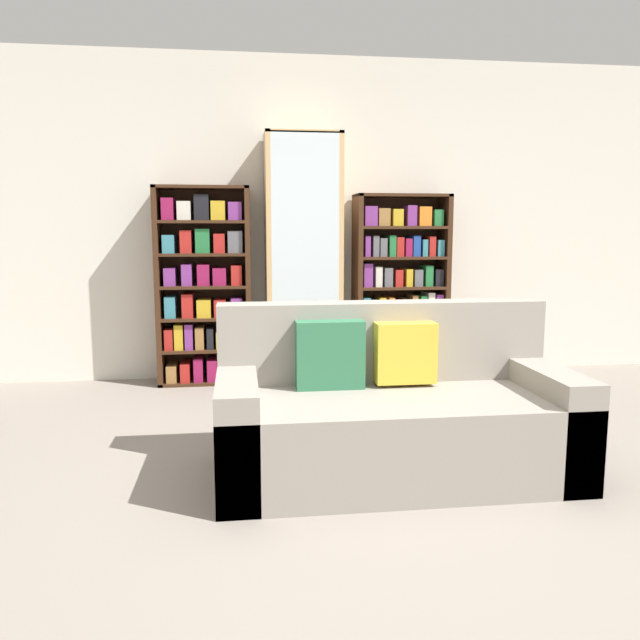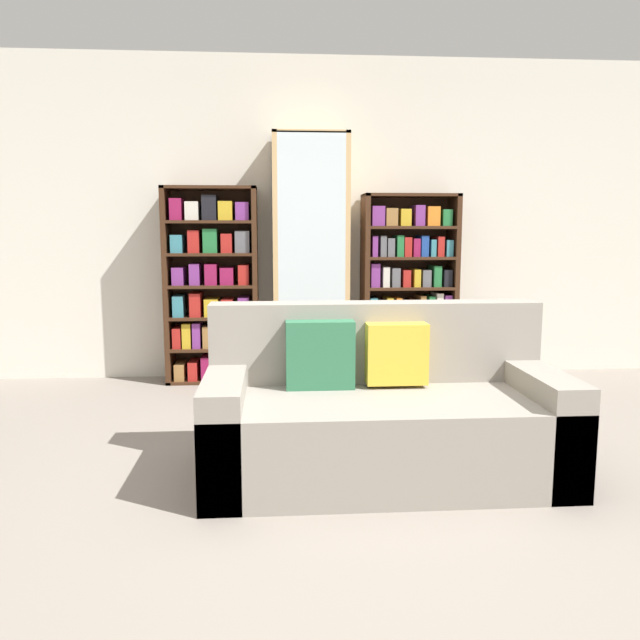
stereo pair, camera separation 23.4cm
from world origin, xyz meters
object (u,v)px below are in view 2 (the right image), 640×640
at_px(bookshelf_left, 212,287).
at_px(display_cabinet, 310,260).
at_px(couch, 382,416).
at_px(wine_bottle, 376,370).
at_px(bookshelf_right, 408,290).

height_order(bookshelf_left, display_cabinet, display_cabinet).
relative_size(couch, wine_bottle, 5.01).
bearing_deg(couch, bookshelf_right, 74.47).
bearing_deg(display_cabinet, wine_bottle, -35.57).
height_order(bookshelf_left, wine_bottle, bookshelf_left).
bearing_deg(display_cabinet, bookshelf_right, 1.13).
bearing_deg(display_cabinet, couch, -83.24).
relative_size(display_cabinet, wine_bottle, 5.64).
xyz_separation_m(display_cabinet, bookshelf_right, (0.83, 0.02, -0.25)).
relative_size(display_cabinet, bookshelf_right, 1.31).
bearing_deg(bookshelf_left, wine_bottle, -15.82).
distance_m(bookshelf_left, display_cabinet, 0.85).
height_order(display_cabinet, wine_bottle, display_cabinet).
relative_size(couch, display_cabinet, 0.89).
bearing_deg(wine_bottle, display_cabinet, 144.43).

